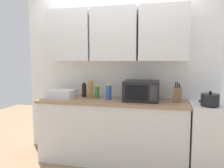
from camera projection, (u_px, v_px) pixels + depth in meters
wall_back_with_cabinets at (116, 53)px, 3.32m from camera, size 2.96×0.38×2.60m
counter_run at (112, 130)px, 3.21m from camera, size 2.09×0.63×0.90m
stove_range at (220, 139)px, 2.87m from camera, size 0.76×0.64×0.91m
kettle at (210, 100)px, 2.71m from camera, size 0.22×0.22×0.18m
microwave at (141, 91)px, 3.06m from camera, size 0.48×0.37×0.28m
dish_rack at (61, 94)px, 3.33m from camera, size 0.38×0.30×0.12m
knife_block at (177, 94)px, 2.98m from camera, size 0.12×0.13×0.27m
bottle_blue_cleaner at (109, 92)px, 3.16m from camera, size 0.08×0.08×0.23m
bottle_amber_vinegar at (91, 89)px, 3.29m from camera, size 0.06×0.06×0.28m
bottle_soy_dark at (84, 90)px, 3.40m from camera, size 0.07×0.07×0.22m
bottle_green_oil at (97, 92)px, 3.27m from camera, size 0.06×0.06×0.20m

